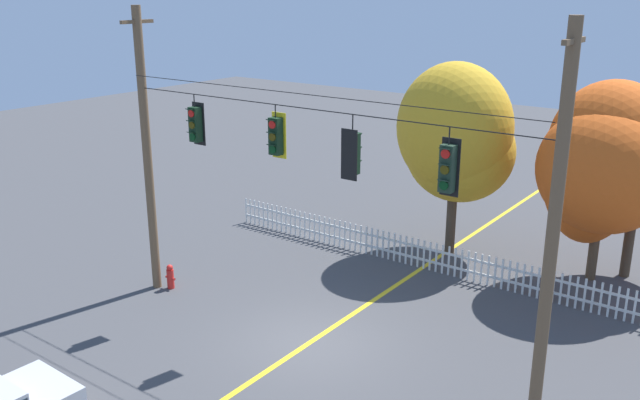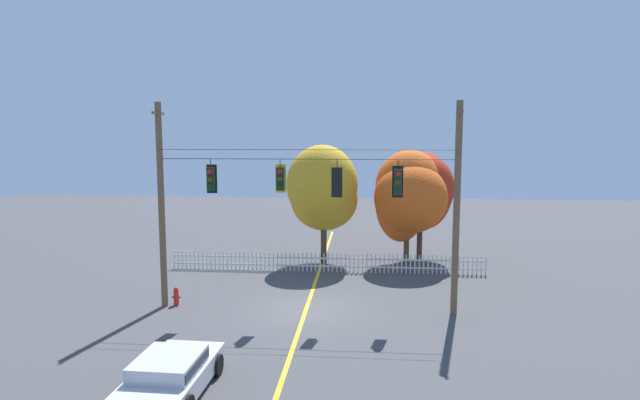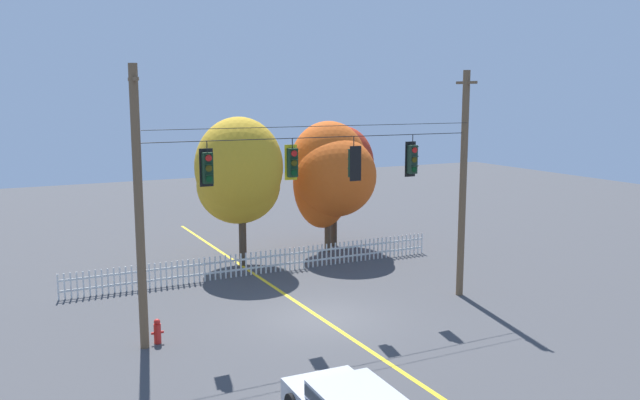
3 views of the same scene
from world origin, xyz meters
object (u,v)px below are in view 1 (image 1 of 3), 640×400
at_px(autumn_maple_mid, 604,162).
at_px(fire_hydrant, 170,277).
at_px(traffic_signal_westbound_side, 196,124).
at_px(traffic_signal_northbound_primary, 276,136).
at_px(traffic_signal_northbound_secondary, 352,154).
at_px(traffic_signal_southbound_primary, 448,168).
at_px(autumn_maple_near_fence, 457,138).

height_order(autumn_maple_mid, fire_hydrant, autumn_maple_mid).
xyz_separation_m(traffic_signal_westbound_side, traffic_signal_northbound_primary, (2.84, -0.00, 0.03)).
height_order(traffic_signal_northbound_secondary, traffic_signal_southbound_primary, same).
relative_size(traffic_signal_westbound_side, fire_hydrant, 1.80).
distance_m(traffic_signal_westbound_side, traffic_signal_northbound_primary, 2.84).
bearing_deg(traffic_signal_westbound_side, traffic_signal_northbound_secondary, -0.21).
height_order(traffic_signal_southbound_primary, autumn_maple_mid, autumn_maple_mid).
relative_size(traffic_signal_southbound_primary, autumn_maple_near_fence, 0.23).
height_order(traffic_signal_northbound_primary, autumn_maple_mid, autumn_maple_mid).
distance_m(traffic_signal_southbound_primary, autumn_maple_near_fence, 8.98).
height_order(traffic_signal_northbound_primary, traffic_signal_southbound_primary, same).
distance_m(traffic_signal_northbound_primary, autumn_maple_near_fence, 8.31).
relative_size(autumn_maple_mid, fire_hydrant, 8.12).
relative_size(traffic_signal_northbound_secondary, autumn_maple_mid, 0.24).
bearing_deg(traffic_signal_westbound_side, autumn_maple_near_fence, 64.29).
bearing_deg(fire_hydrant, traffic_signal_northbound_secondary, -1.57).
bearing_deg(traffic_signal_northbound_secondary, traffic_signal_westbound_side, 179.79).
distance_m(traffic_signal_westbound_side, fire_hydrant, 5.27).
relative_size(traffic_signal_northbound_secondary, autumn_maple_near_fence, 0.23).
height_order(traffic_signal_westbound_side, autumn_maple_mid, autumn_maple_mid).
bearing_deg(traffic_signal_westbound_side, traffic_signal_northbound_primary, -0.00).
xyz_separation_m(traffic_signal_northbound_primary, traffic_signal_northbound_secondary, (2.28, -0.02, -0.12)).
bearing_deg(autumn_maple_mid, traffic_signal_westbound_side, -135.57).
xyz_separation_m(traffic_signal_westbound_side, traffic_signal_northbound_secondary, (5.12, -0.02, -0.09)).
bearing_deg(fire_hydrant, autumn_maple_mid, 38.81).
bearing_deg(autumn_maple_near_fence, autumn_maple_mid, 3.89).
xyz_separation_m(traffic_signal_northbound_primary, autumn_maple_mid, (5.78, 8.46, -1.52)).
bearing_deg(traffic_signal_southbound_primary, traffic_signal_northbound_primary, -179.99).
height_order(traffic_signal_westbound_side, traffic_signal_northbound_primary, same).
relative_size(traffic_signal_westbound_side, autumn_maple_near_fence, 0.21).
bearing_deg(autumn_maple_mid, traffic_signal_northbound_primary, -124.37).
height_order(traffic_signal_southbound_primary, fire_hydrant, traffic_signal_southbound_primary).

